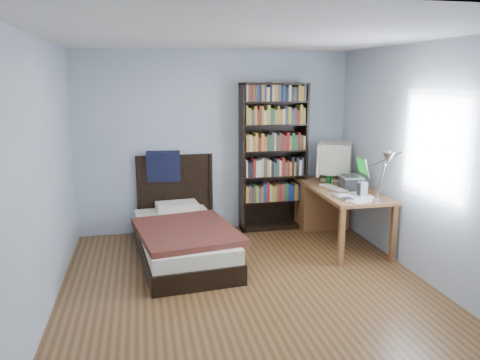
{
  "coord_description": "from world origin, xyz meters",
  "views": [
    {
      "loc": [
        -1.0,
        -4.32,
        2.12
      ],
      "look_at": [
        0.11,
        0.96,
        0.95
      ],
      "focal_mm": 35.0,
      "sensor_mm": 36.0,
      "label": 1
    }
  ],
  "objects_px": {
    "soda_can": "(329,180)",
    "bookshelf": "(273,157)",
    "desk_lamp": "(387,163)",
    "keyboard": "(333,188)",
    "desk": "(326,202)",
    "bed": "(182,235)",
    "speaker": "(363,189)",
    "laptop": "(351,180)",
    "crt_monitor": "(334,159)"
  },
  "relations": [
    {
      "from": "keyboard",
      "to": "bookshelf",
      "type": "relative_size",
      "value": 0.2
    },
    {
      "from": "bookshelf",
      "to": "bed",
      "type": "height_order",
      "value": "bookshelf"
    },
    {
      "from": "keyboard",
      "to": "speaker",
      "type": "xyz_separation_m",
      "value": [
        0.19,
        -0.42,
        0.07
      ]
    },
    {
      "from": "desk_lamp",
      "to": "soda_can",
      "type": "xyz_separation_m",
      "value": [
        -0.05,
        1.37,
        -0.47
      ]
    },
    {
      "from": "laptop",
      "to": "soda_can",
      "type": "xyz_separation_m",
      "value": [
        -0.19,
        0.28,
        -0.05
      ]
    },
    {
      "from": "desk",
      "to": "keyboard",
      "type": "height_order",
      "value": "keyboard"
    },
    {
      "from": "desk_lamp",
      "to": "keyboard",
      "type": "bearing_deg",
      "value": 94.4
    },
    {
      "from": "desk_lamp",
      "to": "laptop",
      "type": "bearing_deg",
      "value": 82.61
    },
    {
      "from": "keyboard",
      "to": "speaker",
      "type": "bearing_deg",
      "value": -78.8
    },
    {
      "from": "laptop",
      "to": "bed",
      "type": "distance_m",
      "value": 2.27
    },
    {
      "from": "desk_lamp",
      "to": "soda_can",
      "type": "height_order",
      "value": "desk_lamp"
    },
    {
      "from": "desk",
      "to": "crt_monitor",
      "type": "distance_m",
      "value": 0.62
    },
    {
      "from": "desk",
      "to": "keyboard",
      "type": "bearing_deg",
      "value": -103.93
    },
    {
      "from": "crt_monitor",
      "to": "speaker",
      "type": "height_order",
      "value": "crt_monitor"
    },
    {
      "from": "crt_monitor",
      "to": "soda_can",
      "type": "relative_size",
      "value": 4.94
    },
    {
      "from": "desk_lamp",
      "to": "keyboard",
      "type": "distance_m",
      "value": 1.25
    },
    {
      "from": "desk_lamp",
      "to": "bookshelf",
      "type": "bearing_deg",
      "value": 109.52
    },
    {
      "from": "laptop",
      "to": "keyboard",
      "type": "height_order",
      "value": "laptop"
    },
    {
      "from": "desk",
      "to": "desk_lamp",
      "type": "xyz_separation_m",
      "value": [
        -0.04,
        -1.63,
        0.85
      ]
    },
    {
      "from": "bed",
      "to": "desk",
      "type": "bearing_deg",
      "value": 14.33
    },
    {
      "from": "soda_can",
      "to": "bed",
      "type": "xyz_separation_m",
      "value": [
        -2.0,
        -0.27,
        -0.54
      ]
    },
    {
      "from": "desk",
      "to": "bookshelf",
      "type": "distance_m",
      "value": 0.98
    },
    {
      "from": "bookshelf",
      "to": "crt_monitor",
      "type": "bearing_deg",
      "value": -17.17
    },
    {
      "from": "crt_monitor",
      "to": "keyboard",
      "type": "relative_size",
      "value": 1.56
    },
    {
      "from": "desk",
      "to": "desk_lamp",
      "type": "bearing_deg",
      "value": -91.32
    },
    {
      "from": "keyboard",
      "to": "speaker",
      "type": "distance_m",
      "value": 0.47
    },
    {
      "from": "desk_lamp",
      "to": "soda_can",
      "type": "bearing_deg",
      "value": 92.22
    },
    {
      "from": "desk",
      "to": "soda_can",
      "type": "distance_m",
      "value": 0.47
    },
    {
      "from": "desk_lamp",
      "to": "bookshelf",
      "type": "distance_m",
      "value": 2.03
    },
    {
      "from": "keyboard",
      "to": "soda_can",
      "type": "height_order",
      "value": "soda_can"
    },
    {
      "from": "bed",
      "to": "laptop",
      "type": "bearing_deg",
      "value": -0.24
    },
    {
      "from": "crt_monitor",
      "to": "soda_can",
      "type": "height_order",
      "value": "crt_monitor"
    },
    {
      "from": "desk_lamp",
      "to": "speaker",
      "type": "bearing_deg",
      "value": 81.38
    },
    {
      "from": "desk",
      "to": "keyboard",
      "type": "xyz_separation_m",
      "value": [
        -0.12,
        -0.5,
        0.33
      ]
    },
    {
      "from": "desk_lamp",
      "to": "bookshelf",
      "type": "height_order",
      "value": "bookshelf"
    },
    {
      "from": "desk_lamp",
      "to": "keyboard",
      "type": "xyz_separation_m",
      "value": [
        -0.09,
        1.13,
        -0.52
      ]
    },
    {
      "from": "laptop",
      "to": "keyboard",
      "type": "relative_size",
      "value": 1.01
    },
    {
      "from": "desk_lamp",
      "to": "speaker",
      "type": "relative_size",
      "value": 3.76
    },
    {
      "from": "crt_monitor",
      "to": "bookshelf",
      "type": "relative_size",
      "value": 0.31
    },
    {
      "from": "bed",
      "to": "speaker",
      "type": "bearing_deg",
      "value": -10.34
    },
    {
      "from": "soda_can",
      "to": "bookshelf",
      "type": "bearing_deg",
      "value": 139.39
    },
    {
      "from": "keyboard",
      "to": "desk_lamp",
      "type": "bearing_deg",
      "value": -99.06
    },
    {
      "from": "soda_can",
      "to": "speaker",
      "type": "bearing_deg",
      "value": -76.37
    },
    {
      "from": "speaker",
      "to": "bookshelf",
      "type": "xyz_separation_m",
      "value": [
        -0.78,
        1.2,
        0.22
      ]
    },
    {
      "from": "desk",
      "to": "desk_lamp",
      "type": "height_order",
      "value": "desk_lamp"
    },
    {
      "from": "laptop",
      "to": "keyboard",
      "type": "xyz_separation_m",
      "value": [
        -0.23,
        0.04,
        -0.1
      ]
    },
    {
      "from": "crt_monitor",
      "to": "keyboard",
      "type": "xyz_separation_m",
      "value": [
        -0.22,
        -0.52,
        -0.28
      ]
    },
    {
      "from": "laptop",
      "to": "bookshelf",
      "type": "height_order",
      "value": "bookshelf"
    },
    {
      "from": "keyboard",
      "to": "bookshelf",
      "type": "xyz_separation_m",
      "value": [
        -0.59,
        0.77,
        0.29
      ]
    },
    {
      "from": "crt_monitor",
      "to": "desk",
      "type": "bearing_deg",
      "value": -167.39
    }
  ]
}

